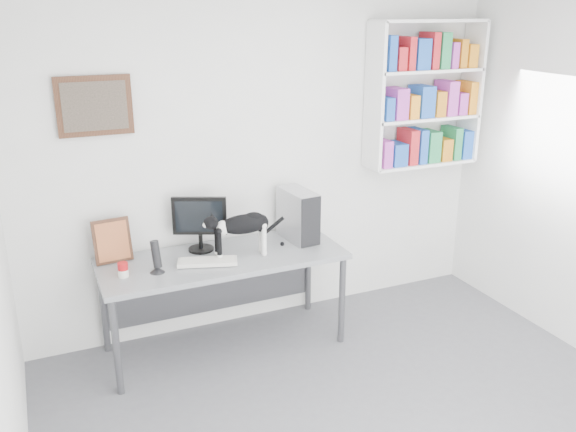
% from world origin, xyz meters
% --- Properties ---
extents(room, '(4.01, 4.01, 2.70)m').
position_xyz_m(room, '(0.00, 0.00, 1.35)').
color(room, '#5D5D63').
rests_on(room, ground).
extents(bookshelf, '(1.03, 0.28, 1.24)m').
position_xyz_m(bookshelf, '(1.40, 1.85, 1.85)').
color(bookshelf, white).
rests_on(bookshelf, room).
extents(wall_art, '(0.52, 0.04, 0.42)m').
position_xyz_m(wall_art, '(-1.30, 1.97, 1.90)').
color(wall_art, '#462916').
rests_on(wall_art, room).
extents(desk, '(1.85, 0.72, 0.77)m').
position_xyz_m(desk, '(-0.52, 1.61, 0.38)').
color(desk, gray).
rests_on(desk, room).
extents(monitor, '(0.46, 0.35, 0.44)m').
position_xyz_m(monitor, '(-0.63, 1.80, 0.99)').
color(monitor, black).
rests_on(monitor, desk).
extents(keyboard, '(0.46, 0.29, 0.03)m').
position_xyz_m(keyboard, '(-0.66, 1.52, 0.79)').
color(keyboard, silver).
rests_on(keyboard, desk).
extents(pc_tower, '(0.22, 0.42, 0.41)m').
position_xyz_m(pc_tower, '(0.16, 1.72, 0.97)').
color(pc_tower, '#BCBCC1').
rests_on(pc_tower, desk).
extents(speaker, '(0.14, 0.14, 0.25)m').
position_xyz_m(speaker, '(-1.04, 1.51, 0.89)').
color(speaker, black).
rests_on(speaker, desk).
extents(leaning_print, '(0.28, 0.13, 0.34)m').
position_xyz_m(leaning_print, '(-1.29, 1.84, 0.94)').
color(leaning_print, '#462916').
rests_on(leaning_print, desk).
extents(soup_can, '(0.08, 0.08, 0.11)m').
position_xyz_m(soup_can, '(-1.27, 1.53, 0.82)').
color(soup_can, '#B30F13').
rests_on(soup_can, desk).
extents(cat, '(0.57, 0.18, 0.35)m').
position_xyz_m(cat, '(-0.38, 1.55, 0.94)').
color(cat, black).
rests_on(cat, desk).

